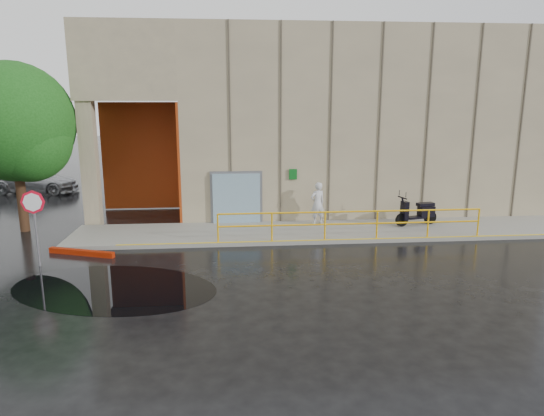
{
  "coord_description": "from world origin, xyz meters",
  "views": [
    {
      "loc": [
        -0.03,
        -13.34,
        5.0
      ],
      "look_at": [
        1.39,
        3.0,
        1.37
      ],
      "focal_mm": 32.0,
      "sensor_mm": 36.0,
      "label": 1
    }
  ],
  "objects_px": {
    "person": "(317,203)",
    "tree_near": "(17,127)",
    "car_c": "(34,180)",
    "scooter": "(418,205)",
    "stop_sign": "(34,211)",
    "red_curb": "(81,252)"
  },
  "relations": [
    {
      "from": "person",
      "to": "stop_sign",
      "type": "bearing_deg",
      "value": 1.89
    },
    {
      "from": "car_c",
      "to": "scooter",
      "type": "bearing_deg",
      "value": -110.67
    },
    {
      "from": "scooter",
      "to": "tree_near",
      "type": "distance_m",
      "value": 15.65
    },
    {
      "from": "stop_sign",
      "to": "car_c",
      "type": "height_order",
      "value": "stop_sign"
    },
    {
      "from": "stop_sign",
      "to": "red_curb",
      "type": "xyz_separation_m",
      "value": [
        0.97,
        1.03,
        -1.67
      ]
    },
    {
      "from": "person",
      "to": "car_c",
      "type": "bearing_deg",
      "value": -52.44
    },
    {
      "from": "person",
      "to": "car_c",
      "type": "xyz_separation_m",
      "value": [
        -14.32,
        8.84,
        -0.31
      ]
    },
    {
      "from": "scooter",
      "to": "stop_sign",
      "type": "xyz_separation_m",
      "value": [
        -13.31,
        -3.37,
        0.79
      ]
    },
    {
      "from": "person",
      "to": "car_c",
      "type": "relative_size",
      "value": 0.36
    },
    {
      "from": "scooter",
      "to": "car_c",
      "type": "bearing_deg",
      "value": 139.88
    },
    {
      "from": "person",
      "to": "tree_near",
      "type": "relative_size",
      "value": 0.26
    },
    {
      "from": "red_curb",
      "to": "tree_near",
      "type": "bearing_deg",
      "value": 132.09
    },
    {
      "from": "red_curb",
      "to": "car_c",
      "type": "xyz_separation_m",
      "value": [
        -5.89,
        11.73,
        0.6
      ]
    },
    {
      "from": "stop_sign",
      "to": "car_c",
      "type": "relative_size",
      "value": 0.5
    },
    {
      "from": "car_c",
      "to": "tree_near",
      "type": "distance_m",
      "value": 9.56
    },
    {
      "from": "person",
      "to": "red_curb",
      "type": "height_order",
      "value": "person"
    },
    {
      "from": "person",
      "to": "stop_sign",
      "type": "height_order",
      "value": "stop_sign"
    },
    {
      "from": "tree_near",
      "to": "person",
      "type": "bearing_deg",
      "value": -1.95
    },
    {
      "from": "red_curb",
      "to": "car_c",
      "type": "bearing_deg",
      "value": 116.67
    },
    {
      "from": "scooter",
      "to": "tree_near",
      "type": "relative_size",
      "value": 0.29
    },
    {
      "from": "car_c",
      "to": "stop_sign",
      "type": "bearing_deg",
      "value": -152.33
    },
    {
      "from": "car_c",
      "to": "tree_near",
      "type": "height_order",
      "value": "tree_near"
    }
  ]
}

